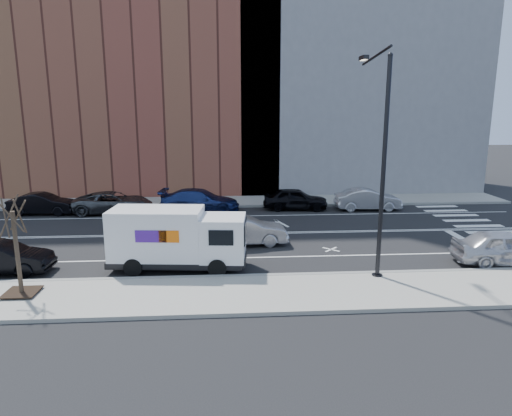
{
  "coord_description": "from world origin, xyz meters",
  "views": [
    {
      "loc": [
        0.7,
        -25.03,
        7.01
      ],
      "look_at": [
        2.45,
        0.36,
        1.4
      ],
      "focal_mm": 32.0,
      "sensor_mm": 36.0,
      "label": 1
    }
  ],
  "objects": [
    {
      "name": "sidewalk_near",
      "position": [
        0.0,
        -8.8,
        0.07
      ],
      "size": [
        44.0,
        3.6,
        0.15
      ],
      "primitive_type": "cube",
      "color": "gray",
      "rests_on": "ground"
    },
    {
      "name": "far_parked_e",
      "position": [
        5.6,
        6.03,
        0.76
      ],
      "size": [
        4.64,
        2.22,
        1.53
      ],
      "primitive_type": "imported",
      "rotation": [
        0.0,
        0.0,
        1.48
      ],
      "color": "black",
      "rests_on": "ground"
    },
    {
      "name": "crosswalk",
      "position": [
        16.0,
        0.0,
        0.0
      ],
      "size": [
        3.0,
        14.0,
        0.01
      ],
      "primitive_type": null,
      "color": "white",
      "rests_on": "ground"
    },
    {
      "name": "bldg_brick",
      "position": [
        -8.0,
        15.6,
        11.0
      ],
      "size": [
        26.0,
        10.0,
        22.0
      ],
      "primitive_type": "cube",
      "color": "brown",
      "rests_on": "ground"
    },
    {
      "name": "sidewalk_far",
      "position": [
        0.0,
        8.8,
        0.07
      ],
      "size": [
        44.0,
        3.6,
        0.15
      ],
      "primitive_type": "cube",
      "color": "gray",
      "rests_on": "ground"
    },
    {
      "name": "street_tree",
      "position": [
        -7.0,
        -8.4,
        1.45
      ],
      "size": [
        1.2,
        1.2,
        3.75
      ],
      "color": "black",
      "rests_on": "ground"
    },
    {
      "name": "far_parked_b",
      "position": [
        -11.52,
        5.74,
        0.71
      ],
      "size": [
        4.39,
        1.68,
        1.43
      ],
      "primitive_type": "imported",
      "rotation": [
        0.0,
        0.0,
        1.53
      ],
      "color": "black",
      "rests_on": "ground"
    },
    {
      "name": "ground",
      "position": [
        0.0,
        0.0,
        0.0
      ],
      "size": [
        120.0,
        120.0,
        0.0
      ],
      "primitive_type": "plane",
      "color": "black",
      "rests_on": "ground"
    },
    {
      "name": "curb_near",
      "position": [
        0.0,
        -7.0,
        0.08
      ],
      "size": [
        44.0,
        0.25,
        0.17
      ],
      "primitive_type": "cube",
      "color": "gray",
      "rests_on": "ground"
    },
    {
      "name": "near_parked_front",
      "position": [
        13.41,
        -6.01,
        0.79
      ],
      "size": [
        4.79,
        2.28,
        1.58
      ],
      "primitive_type": "imported",
      "rotation": [
        0.0,
        0.0,
        1.48
      ],
      "color": "silver",
      "rests_on": "ground"
    },
    {
      "name": "far_parked_d",
      "position": [
        -1.04,
        5.78,
        0.78
      ],
      "size": [
        5.61,
        2.79,
        1.57
      ],
      "primitive_type": "imported",
      "rotation": [
        0.0,
        0.0,
        1.46
      ],
      "color": "navy",
      "rests_on": "ground"
    },
    {
      "name": "streetlight",
      "position": [
        7.0,
        -6.91,
        5.08
      ],
      "size": [
        0.44,
        4.02,
        9.34
      ],
      "color": "black",
      "rests_on": "ground"
    },
    {
      "name": "far_parked_f",
      "position": [
        10.65,
        5.59,
        0.74
      ],
      "size": [
        4.55,
        1.69,
        1.49
      ],
      "primitive_type": "imported",
      "rotation": [
        0.0,
        0.0,
        1.54
      ],
      "color": "#B6B7BC",
      "rests_on": "ground"
    },
    {
      "name": "fedex_van",
      "position": [
        -1.45,
        -5.6,
        1.43
      ],
      "size": [
        6.13,
        2.58,
        2.73
      ],
      "rotation": [
        0.0,
        0.0,
        -0.09
      ],
      "color": "black",
      "rests_on": "ground"
    },
    {
      "name": "curb_far",
      "position": [
        0.0,
        7.0,
        0.08
      ],
      "size": [
        44.0,
        0.25,
        0.17
      ],
      "primitive_type": "cube",
      "color": "gray",
      "rests_on": "ground"
    },
    {
      "name": "driving_sedan",
      "position": [
        1.6,
        -2.11,
        0.76
      ],
      "size": [
        4.68,
        1.84,
        1.52
      ],
      "primitive_type": "imported",
      "rotation": [
        0.0,
        0.0,
        1.62
      ],
      "color": "#9F9FA4",
      "rests_on": "ground"
    },
    {
      "name": "near_parked_rear_a",
      "position": [
        -8.95,
        -5.64,
        0.69
      ],
      "size": [
        4.18,
        1.49,
        1.37
      ],
      "primitive_type": "imported",
      "rotation": [
        0.0,
        0.0,
        1.56
      ],
      "color": "black",
      "rests_on": "ground"
    },
    {
      "name": "bldg_concrete",
      "position": [
        12.0,
        15.6,
        13.0
      ],
      "size": [
        20.0,
        10.0,
        26.0
      ],
      "primitive_type": "cube",
      "color": "slate",
      "rests_on": "ground"
    },
    {
      "name": "road_markings",
      "position": [
        0.0,
        0.0,
        0.0
      ],
      "size": [
        40.0,
        8.6,
        0.01
      ],
      "primitive_type": null,
      "color": "white",
      "rests_on": "ground"
    },
    {
      "name": "far_parked_c",
      "position": [
        -6.91,
        5.85,
        0.72
      ],
      "size": [
        5.35,
        2.72,
        1.45
      ],
      "primitive_type": "imported",
      "rotation": [
        0.0,
        0.0,
        1.63
      ],
      "color": "#424549",
      "rests_on": "ground"
    }
  ]
}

